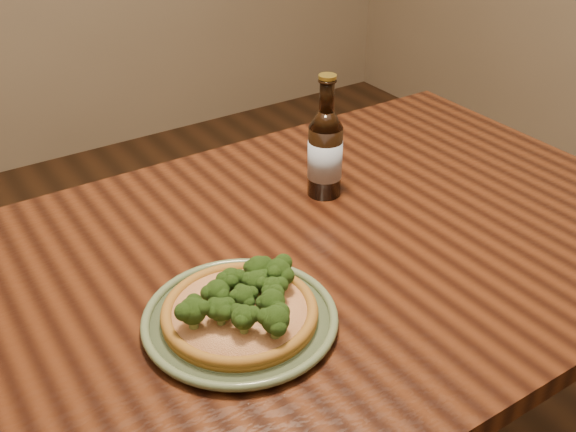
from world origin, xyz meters
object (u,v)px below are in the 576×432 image
table (267,306)px  beer_bottle (325,152)px  pizza (242,308)px  plate (240,319)px

table → beer_bottle: (0.23, 0.14, 0.19)m
pizza → beer_bottle: (0.34, 0.26, 0.06)m
table → beer_bottle: bearing=32.5°
table → plate: plate is taller
pizza → beer_bottle: 0.43m
table → beer_bottle: size_ratio=6.36×
plate → pizza: size_ratio=1.26×
beer_bottle → plate: bearing=-161.7°
plate → pizza: pizza is taller
table → plate: size_ratio=5.33×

